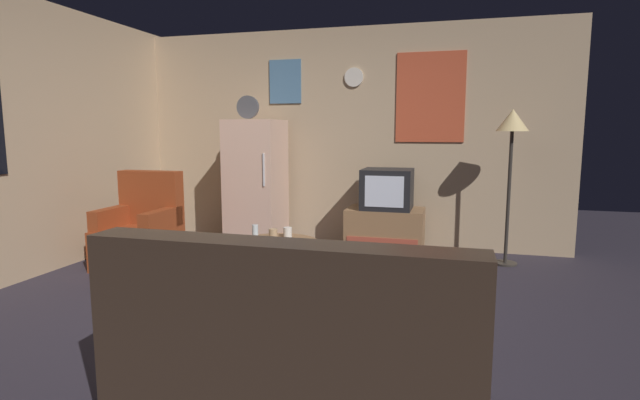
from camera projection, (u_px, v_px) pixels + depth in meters
The scene contains 14 objects.
ground_plane at pixel (273, 312), 3.75m from camera, with size 12.00×12.00×0.00m, color #2D2833.
wall_with_art at pixel (344, 138), 5.90m from camera, with size 5.20×0.12×2.57m.
fridge at pixel (256, 184), 5.76m from camera, with size 0.60×0.62×1.77m.
tv_stand at pixel (385, 232), 5.47m from camera, with size 0.84×0.53×0.52m.
crt_tv at pixel (387, 189), 5.40m from camera, with size 0.54×0.51×0.44m.
standing_lamp at pixel (512, 132), 4.91m from camera, with size 0.32×0.32×1.59m.
coffee_table at pixel (277, 266), 4.25m from camera, with size 0.72×0.72×0.43m.
wine_glass at pixel (255, 233), 4.19m from camera, with size 0.05×0.05×0.15m, color silver.
mug_ceramic_white at pixel (288, 232), 4.38m from camera, with size 0.08×0.08×0.09m, color silver.
mug_ceramic_tan at pixel (273, 234), 4.32m from camera, with size 0.08×0.08×0.09m, color tan.
remote_control at pixel (263, 241), 4.19m from camera, with size 0.15×0.04×0.02m, color black.
armchair at pixel (141, 233), 5.01m from camera, with size 0.68×0.68×0.96m.
couch at pixel (295, 357), 2.32m from camera, with size 1.70×0.80×0.92m.
book_stack at pixel (442, 257), 5.23m from camera, with size 0.21×0.18×0.09m.
Camera 1 is at (1.30, -3.37, 1.37)m, focal length 27.58 mm.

